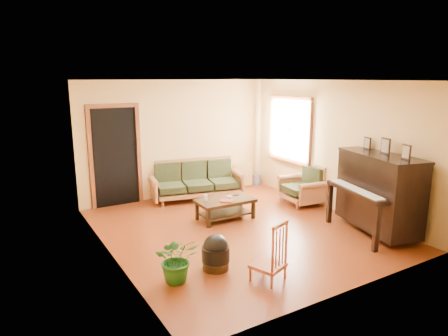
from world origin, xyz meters
TOP-DOWN VIEW (x-y plane):
  - floor at (0.00, 0.00)m, footprint 5.00×5.00m
  - doorway at (-1.45, 2.48)m, footprint 1.08×0.16m
  - window at (2.21, 1.30)m, footprint 0.12×1.36m
  - sofa at (0.19, 1.99)m, footprint 2.13×1.23m
  - coffee_table at (0.05, 0.55)m, footprint 1.10×0.61m
  - armchair at (1.93, 0.54)m, footprint 0.89×0.93m
  - piano at (1.97, -1.36)m, footprint 1.29×1.76m
  - footstool at (-1.11, -1.11)m, footprint 0.42×0.42m
  - red_chair at (-0.66, -1.75)m, footprint 0.52×0.54m
  - leaning_frame at (1.65, 2.35)m, footprint 0.45×0.26m
  - ceramic_crock at (2.04, 2.33)m, footprint 0.26×0.26m
  - potted_plant at (-1.72, -1.16)m, footprint 0.70×0.65m
  - book at (-0.06, 0.37)m, footprint 0.28×0.28m
  - candle at (-0.30, 0.68)m, footprint 0.08×0.08m
  - glass_jar at (0.14, 0.54)m, footprint 0.10×0.10m
  - remote at (0.36, 0.67)m, footprint 0.14×0.05m

SIDE VIEW (x-z plane):
  - floor at x=0.00m, z-range 0.00..0.00m
  - ceramic_crock at x=2.04m, z-range 0.00..0.26m
  - footstool at x=-1.11m, z-range 0.00..0.38m
  - coffee_table at x=0.05m, z-range 0.00..0.39m
  - leaning_frame at x=1.65m, z-range 0.00..0.59m
  - potted_plant at x=-1.72m, z-range 0.00..0.64m
  - remote at x=0.36m, z-range 0.39..0.41m
  - book at x=-0.06m, z-range 0.39..0.42m
  - red_chair at x=-0.66m, z-range 0.00..0.84m
  - armchair at x=1.93m, z-range 0.00..0.84m
  - glass_jar at x=0.14m, z-range 0.39..0.45m
  - sofa at x=0.19m, z-range 0.00..0.86m
  - candle at x=-0.30m, z-range 0.39..0.50m
  - piano at x=1.97m, z-range 0.00..1.39m
  - doorway at x=-1.45m, z-range 0.00..2.05m
  - window at x=2.21m, z-range 0.77..2.23m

